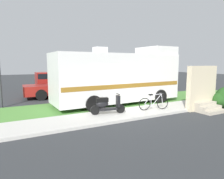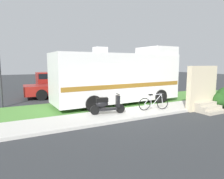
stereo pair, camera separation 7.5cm
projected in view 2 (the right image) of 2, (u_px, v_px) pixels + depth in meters
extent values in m
plane|color=#2D3033|center=(113.00, 110.00, 10.99)|extent=(80.00, 80.00, 0.00)
cube|color=beige|center=(125.00, 114.00, 9.93)|extent=(24.00, 2.00, 0.12)
cube|color=#4C8438|center=(101.00, 105.00, 12.30)|extent=(24.00, 3.40, 0.08)
cube|color=silver|center=(118.00, 77.00, 12.36)|extent=(7.87, 2.54, 2.79)
cube|color=silver|center=(156.00, 51.00, 13.60)|extent=(1.84, 2.32, 0.50)
cube|color=#8C601E|center=(118.00, 84.00, 12.41)|extent=(7.71, 2.56, 0.24)
cube|color=black|center=(165.00, 68.00, 14.17)|extent=(0.12, 2.05, 0.90)
cube|color=silver|center=(100.00, 50.00, 11.58)|extent=(0.71, 0.61, 0.36)
cylinder|color=black|center=(138.00, 92.00, 14.69)|extent=(0.90, 0.30, 0.90)
cylinder|color=black|center=(160.00, 97.00, 12.69)|extent=(0.90, 0.30, 0.90)
cylinder|color=black|center=(78.00, 97.00, 12.48)|extent=(0.90, 0.30, 0.90)
cylinder|color=black|center=(93.00, 104.00, 10.48)|extent=(0.90, 0.30, 0.90)
cylinder|color=black|center=(120.00, 109.00, 9.88)|extent=(0.45, 0.19, 0.44)
cylinder|color=black|center=(95.00, 110.00, 9.54)|extent=(0.45, 0.19, 0.44)
cube|color=black|center=(108.00, 109.00, 9.71)|extent=(0.93, 0.47, 0.10)
cube|color=black|center=(102.00, 100.00, 9.57)|extent=(0.60, 0.38, 0.20)
ellipsoid|color=black|center=(102.00, 104.00, 9.60)|extent=(0.65, 0.42, 0.36)
cube|color=black|center=(118.00, 101.00, 9.80)|extent=(0.21, 0.34, 0.56)
cylinder|color=black|center=(118.00, 94.00, 9.75)|extent=(0.14, 0.50, 0.04)
sphere|color=white|center=(118.00, 97.00, 9.77)|extent=(0.12, 0.12, 0.12)
torus|color=black|center=(163.00, 103.00, 10.69)|extent=(0.64, 0.19, 0.65)
torus|color=black|center=(145.00, 104.00, 10.43)|extent=(0.64, 0.19, 0.65)
cylinder|color=silver|center=(156.00, 100.00, 10.57)|extent=(0.58, 0.17, 0.67)
cylinder|color=silver|center=(151.00, 101.00, 10.50)|extent=(0.10, 0.06, 0.60)
cylinder|color=silver|center=(156.00, 95.00, 10.53)|extent=(0.61, 0.18, 0.09)
cylinder|color=silver|center=(148.00, 105.00, 10.49)|extent=(0.40, 0.13, 0.18)
cylinder|color=silver|center=(148.00, 100.00, 10.44)|extent=(0.36, 0.12, 0.47)
cylinder|color=silver|center=(162.00, 99.00, 10.64)|extent=(0.12, 0.06, 0.51)
cube|color=black|center=(151.00, 95.00, 10.45)|extent=(0.22, 0.14, 0.06)
cylinder|color=black|center=(161.00, 93.00, 10.60)|extent=(0.15, 0.51, 0.03)
cube|color=maroon|center=(80.00, 82.00, 15.87)|extent=(2.51, 2.08, 1.54)
cube|color=black|center=(80.00, 76.00, 15.80)|extent=(2.39, 2.09, 0.44)
cube|color=maroon|center=(45.00, 90.00, 14.83)|extent=(3.04, 2.12, 0.68)
cylinder|color=black|center=(80.00, 89.00, 16.86)|extent=(0.77, 0.29, 0.76)
cylinder|color=black|center=(86.00, 92.00, 15.19)|extent=(0.77, 0.29, 0.76)
cylinder|color=black|center=(39.00, 91.00, 15.56)|extent=(0.77, 0.29, 0.76)
cylinder|color=black|center=(42.00, 95.00, 13.88)|extent=(0.77, 0.29, 0.76)
cube|color=maroon|center=(51.00, 80.00, 18.16)|extent=(2.47, 2.12, 1.45)
cube|color=black|center=(51.00, 76.00, 18.10)|extent=(2.36, 2.13, 0.44)
cube|color=maroon|center=(80.00, 83.00, 19.36)|extent=(3.01, 2.14, 0.73)
cylinder|color=black|center=(51.00, 89.00, 17.29)|extent=(0.77, 0.27, 0.76)
cylinder|color=black|center=(47.00, 86.00, 19.03)|extent=(0.77, 0.27, 0.76)
cylinder|color=black|center=(86.00, 87.00, 18.67)|extent=(0.77, 0.27, 0.76)
cylinder|color=black|center=(80.00, 85.00, 20.41)|extent=(0.77, 0.27, 0.76)
cube|color=#B2A893|center=(211.00, 111.00, 10.53)|extent=(1.40, 0.96, 0.16)
cube|color=#B2A893|center=(208.00, 107.00, 10.65)|extent=(1.40, 0.64, 0.16)
cube|color=#B2A893|center=(206.00, 104.00, 10.77)|extent=(1.40, 0.32, 0.16)
cube|color=beige|center=(202.00, 88.00, 10.94)|extent=(2.00, 0.30, 2.40)
ellipsoid|color=#1E4719|center=(222.00, 100.00, 11.27)|extent=(1.08, 0.97, 0.91)
cylinder|color=#B2B2B7|center=(195.00, 104.00, 11.40)|extent=(0.06, 0.06, 0.23)
cylinder|color=#B2B2B7|center=(195.00, 102.00, 11.38)|extent=(0.03, 0.03, 0.05)
cylinder|color=black|center=(195.00, 101.00, 11.38)|extent=(0.03, 0.03, 0.02)
cylinder|color=brown|center=(189.00, 104.00, 11.65)|extent=(0.08, 0.08, 0.21)
cylinder|color=brown|center=(190.00, 102.00, 11.64)|extent=(0.04, 0.04, 0.04)
cylinder|color=black|center=(190.00, 101.00, 11.63)|extent=(0.04, 0.04, 0.02)
cylinder|color=#333338|center=(0.00, 73.00, 11.39)|extent=(0.12, 0.12, 4.00)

